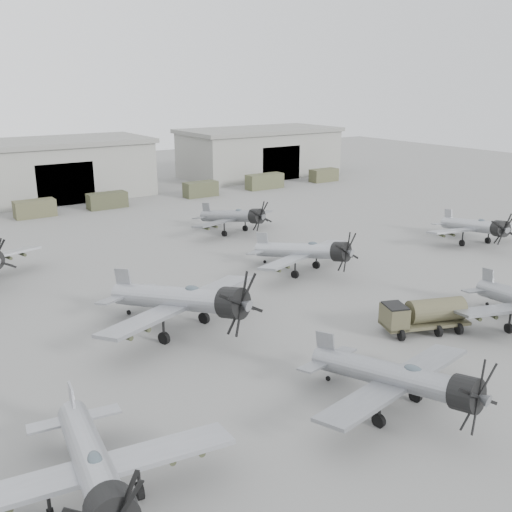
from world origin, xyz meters
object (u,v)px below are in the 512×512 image
Objects in this scene: aircraft_near_1 at (402,379)px; aircraft_mid_1 at (185,300)px; aircraft_mid_3 at (478,227)px; fuel_tanker at (424,313)px; aircraft_far_1 at (236,217)px; aircraft_near_0 at (94,468)px; aircraft_mid_2 at (307,251)px.

aircraft_near_1 is 16.19m from aircraft_mid_1.
aircraft_near_1 is at bearing -134.82° from aircraft_mid_3.
aircraft_near_1 is at bearing -93.93° from aircraft_mid_1.
aircraft_mid_1 reaches higher than fuel_tanker.
aircraft_mid_3 reaches higher than fuel_tanker.
aircraft_far_1 is at bearing 29.90° from aircraft_mid_1.
aircraft_mid_2 is at bearing 43.94° from aircraft_near_0.
aircraft_mid_2 is (10.64, 20.98, 0.01)m from aircraft_near_1.
aircraft_near_0 is 50.33m from aircraft_mid_3.
aircraft_mid_1 is (11.14, 13.55, 0.35)m from aircraft_near_0.
fuel_tanker is at bearing -136.87° from aircraft_mid_3.
aircraft_near_0 is 17.54m from aircraft_mid_1.
aircraft_mid_1 is at bearing 97.30° from aircraft_near_1.
aircraft_near_1 is 1.80× the size of fuel_tanker.
aircraft_mid_3 is at bearing -16.57° from aircraft_mid_1.
aircraft_near_0 is 32.59m from aircraft_mid_2.
aircraft_near_0 reaches higher than aircraft_near_1.
fuel_tanker is at bearing -53.70° from aircraft_mid_1.
fuel_tanker is (-1.27, -14.59, -0.75)m from aircraft_mid_2.
aircraft_mid_2 is 14.67m from fuel_tanker.
aircraft_far_1 is (2.14, 15.80, -0.06)m from aircraft_mid_2.
aircraft_near_1 reaches higher than fuel_tanker.
aircraft_near_1 is 0.85× the size of aircraft_mid_1.
aircraft_near_0 is 1.85× the size of fuel_tanker.
aircraft_far_1 is (12.78, 36.78, -0.06)m from aircraft_near_1.
aircraft_mid_2 is at bearing 105.66° from fuel_tanker.
aircraft_far_1 is 1.75× the size of fuel_tanker.
aircraft_mid_1 is 2.11× the size of fuel_tanker.
aircraft_near_0 is at bearing -161.58° from aircraft_mid_2.
aircraft_mid_2 reaches higher than aircraft_far_1.
aircraft_near_0 is 1.03× the size of aircraft_near_1.
aircraft_mid_3 is (31.84, 18.16, -0.07)m from aircraft_near_1.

